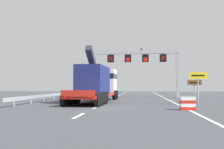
# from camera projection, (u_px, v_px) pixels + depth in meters

# --- Properties ---
(ground) EXTENTS (112.00, 112.00, 0.00)m
(ground) POSITION_uv_depth(u_px,v_px,m) (103.00, 107.00, 20.54)
(ground) COLOR #424449
(lane_markings) EXTENTS (0.20, 73.44, 0.01)m
(lane_markings) POSITION_uv_depth(u_px,v_px,m) (121.00, 94.00, 49.83)
(lane_markings) COLOR silver
(lane_markings) RESTS_ON ground
(edge_line_right) EXTENTS (0.20, 63.00, 0.01)m
(edge_line_right) POSITION_uv_depth(u_px,v_px,m) (167.00, 99.00, 31.83)
(edge_line_right) COLOR silver
(edge_line_right) RESTS_ON ground
(overhead_lane_gantry) EXTENTS (11.62, 0.90, 6.77)m
(overhead_lane_gantry) POSITION_uv_depth(u_px,v_px,m) (147.00, 59.00, 35.98)
(overhead_lane_gantry) COLOR #9EA0A5
(overhead_lane_gantry) RESTS_ON ground
(heavy_haul_truck_red) EXTENTS (3.49, 14.14, 5.30)m
(heavy_haul_truck_red) POSITION_uv_depth(u_px,v_px,m) (98.00, 83.00, 28.16)
(heavy_haul_truck_red) COLOR red
(heavy_haul_truck_red) RESTS_ON ground
(exit_sign_yellow) EXTENTS (1.49, 0.15, 2.79)m
(exit_sign_yellow) POSITION_uv_depth(u_px,v_px,m) (198.00, 80.00, 22.24)
(exit_sign_yellow) COLOR #9EA0A5
(exit_sign_yellow) RESTS_ON ground
(tourist_info_sign_brown) EXTENTS (1.30, 0.15, 2.19)m
(tourist_info_sign_brown) POSITION_uv_depth(u_px,v_px,m) (195.00, 86.00, 24.61)
(tourist_info_sign_brown) COLOR #9EA0A5
(tourist_info_sign_brown) RESTS_ON ground
(crash_barrier_striped) EXTENTS (1.02, 0.54, 0.90)m
(crash_barrier_striped) POSITION_uv_depth(u_px,v_px,m) (188.00, 103.00, 18.08)
(crash_barrier_striped) COLOR red
(crash_barrier_striped) RESTS_ON ground
(guardrail_left) EXTENTS (0.13, 26.35, 0.76)m
(guardrail_left) POSITION_uv_depth(u_px,v_px,m) (58.00, 95.00, 32.39)
(guardrail_left) COLOR #999EA3
(guardrail_left) RESTS_ON ground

